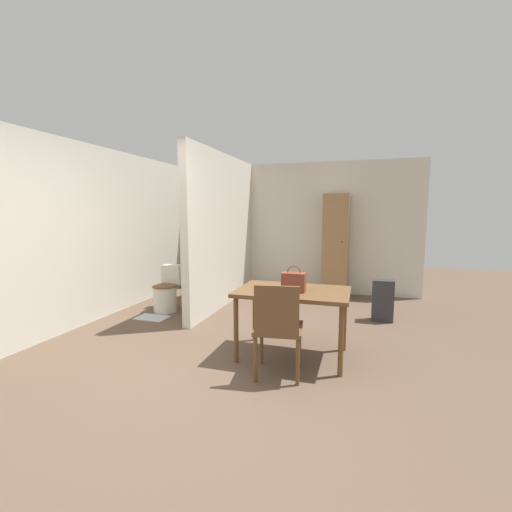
% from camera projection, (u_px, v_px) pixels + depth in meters
% --- Properties ---
extents(ground_plane, '(16.00, 16.00, 0.00)m').
position_uv_depth(ground_plane, '(181.00, 384.00, 3.12)').
color(ground_plane, brown).
extents(wall_back, '(5.22, 0.12, 2.50)m').
position_uv_depth(wall_back, '(282.00, 228.00, 6.84)').
color(wall_back, beige).
rests_on(wall_back, ground_plane).
extents(wall_left, '(0.12, 5.03, 2.50)m').
position_uv_depth(wall_left, '(122.00, 231.00, 5.51)').
color(wall_left, beige).
rests_on(wall_left, ground_plane).
extents(partition_wall, '(0.12, 2.68, 2.50)m').
position_uv_depth(partition_wall, '(224.00, 231.00, 5.71)').
color(partition_wall, beige).
rests_on(partition_wall, ground_plane).
extents(dining_table, '(1.18, 0.76, 0.74)m').
position_uv_depth(dining_table, '(293.00, 297.00, 3.65)').
color(dining_table, brown).
rests_on(dining_table, ground_plane).
extents(wooden_chair, '(0.50, 0.50, 0.92)m').
position_uv_depth(wooden_chair, '(278.00, 326.00, 3.18)').
color(wooden_chair, brown).
rests_on(wooden_chair, ground_plane).
extents(toilet, '(0.38, 0.53, 0.71)m').
position_uv_depth(toilet, '(167.00, 292.00, 5.43)').
color(toilet, silver).
rests_on(toilet, ground_plane).
extents(handbag, '(0.24, 0.13, 0.27)m').
position_uv_depth(handbag, '(294.00, 282.00, 3.55)').
color(handbag, brown).
rests_on(handbag, dining_table).
extents(wooden_cabinet, '(0.46, 0.43, 1.89)m').
position_uv_depth(wooden_cabinet, '(335.00, 246.00, 6.29)').
color(wooden_cabinet, '#997047').
rests_on(wooden_cabinet, ground_plane).
extents(bath_mat, '(0.46, 0.31, 0.01)m').
position_uv_depth(bath_mat, '(152.00, 318.00, 5.06)').
color(bath_mat, '#B2BCC6').
rests_on(bath_mat, ground_plane).
extents(space_heater, '(0.29, 0.18, 0.60)m').
position_uv_depth(space_heater, '(383.00, 300.00, 4.91)').
color(space_heater, '#2D2D33').
rests_on(space_heater, ground_plane).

